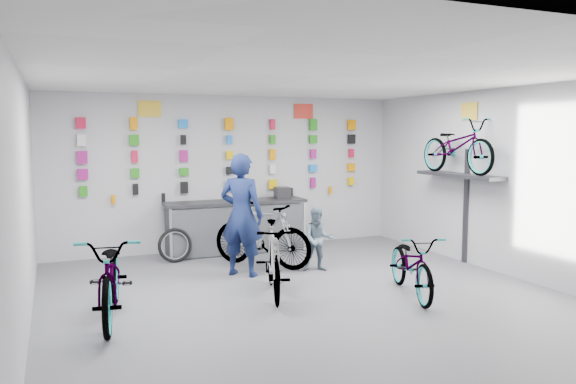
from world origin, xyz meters
name	(u,v)px	position (x,y,z in m)	size (l,w,h in m)	color
floor	(316,304)	(0.00, 0.00, 0.00)	(8.00, 8.00, 0.00)	#4F5054
ceiling	(318,76)	(0.00, 0.00, 3.00)	(8.00, 8.00, 0.00)	white
wall_back	(229,173)	(0.00, 4.00, 1.50)	(7.00, 7.00, 0.00)	#B6B7B9
wall_left	(22,206)	(-3.50, 0.00, 1.50)	(8.00, 8.00, 0.00)	#B6B7B9
wall_right	(521,183)	(3.50, 0.00, 1.50)	(8.00, 8.00, 0.00)	#B6B7B9
counter	(236,227)	(0.00, 3.54, 0.49)	(2.70, 0.66, 1.00)	black
merch_wall	(226,156)	(-0.08, 3.93, 1.83)	(5.58, 0.08, 1.57)	#248917
wall_bracket	(460,180)	(3.33, 1.20, 1.46)	(0.39, 1.90, 2.00)	#333338
sign_left	(150,109)	(-1.50, 3.98, 2.72)	(0.42, 0.02, 0.30)	gold
sign_right	(303,111)	(1.60, 3.98, 2.72)	(0.42, 0.02, 0.30)	red
sign_side	(469,111)	(3.48, 1.20, 2.65)	(0.02, 0.40, 0.30)	gold
bike_left	(112,276)	(-2.57, 0.41, 0.54)	(0.72, 2.05, 1.08)	gray
bike_center	(273,259)	(-0.39, 0.58, 0.52)	(0.49, 1.73, 1.04)	gray
bike_right	(412,264)	(1.41, -0.15, 0.45)	(0.60, 1.72, 0.90)	gray
bike_service	(262,234)	(0.05, 2.27, 0.56)	(0.53, 1.88, 1.13)	gray
bike_wall	(457,146)	(3.25, 1.20, 2.05)	(0.63, 1.80, 0.95)	gray
clerk	(242,215)	(-0.44, 1.84, 0.98)	(0.72, 0.47, 1.96)	#121D47
customer	(318,239)	(0.81, 1.64, 0.53)	(0.51, 0.40, 1.06)	slate
spare_wheel	(175,245)	(-1.25, 3.17, 0.30)	(0.62, 0.17, 0.61)	black
register	(282,193)	(0.95, 3.55, 1.11)	(0.28, 0.30, 0.22)	black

